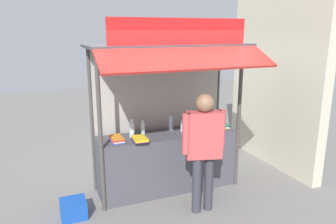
{
  "coord_description": "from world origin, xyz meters",
  "views": [
    {
      "loc": [
        -1.81,
        -4.47,
        2.51
      ],
      "look_at": [
        0.0,
        0.0,
        1.28
      ],
      "focal_mm": 34.66,
      "sensor_mm": 36.0,
      "label": 1
    }
  ],
  "objects_px": {
    "water_bottle_far_left": "(199,120)",
    "magazine_stack_front_left": "(220,126)",
    "magazine_stack_mid_left": "(140,139)",
    "vendor_person": "(204,143)",
    "magazine_stack_front_right": "(196,132)",
    "banana_bunch_leftmost": "(150,69)",
    "water_bottle_mid_right": "(171,123)",
    "water_bottle_left": "(143,128)",
    "banana_bunch_inner_right": "(220,65)",
    "water_bottle_back_left": "(132,129)",
    "water_bottle_rear_center": "(183,125)",
    "magazine_stack_right": "(116,139)",
    "plastic_crate": "(73,209)"
  },
  "relations": [
    {
      "from": "water_bottle_back_left",
      "to": "water_bottle_mid_right",
      "type": "height_order",
      "value": "water_bottle_back_left"
    },
    {
      "from": "banana_bunch_inner_right",
      "to": "banana_bunch_leftmost",
      "type": "distance_m",
      "value": 1.07
    },
    {
      "from": "banana_bunch_inner_right",
      "to": "magazine_stack_right",
      "type": "bearing_deg",
      "value": 166.43
    },
    {
      "from": "magazine_stack_front_left",
      "to": "vendor_person",
      "type": "distance_m",
      "value": 1.07
    },
    {
      "from": "magazine_stack_front_left",
      "to": "magazine_stack_front_right",
      "type": "height_order",
      "value": "magazine_stack_front_left"
    },
    {
      "from": "water_bottle_mid_right",
      "to": "magazine_stack_front_right",
      "type": "distance_m",
      "value": 0.43
    },
    {
      "from": "plastic_crate",
      "to": "banana_bunch_inner_right",
      "type": "bearing_deg",
      "value": -2.74
    },
    {
      "from": "water_bottle_far_left",
      "to": "vendor_person",
      "type": "xyz_separation_m",
      "value": [
        -0.45,
        -1.0,
        -0.01
      ]
    },
    {
      "from": "magazine_stack_front_right",
      "to": "vendor_person",
      "type": "height_order",
      "value": "vendor_person"
    },
    {
      "from": "water_bottle_back_left",
      "to": "plastic_crate",
      "type": "distance_m",
      "value": 1.38
    },
    {
      "from": "magazine_stack_mid_left",
      "to": "vendor_person",
      "type": "distance_m",
      "value": 0.95
    },
    {
      "from": "magazine_stack_front_left",
      "to": "banana_bunch_inner_right",
      "type": "height_order",
      "value": "banana_bunch_inner_right"
    },
    {
      "from": "water_bottle_back_left",
      "to": "water_bottle_left",
      "type": "height_order",
      "value": "water_bottle_back_left"
    },
    {
      "from": "banana_bunch_leftmost",
      "to": "magazine_stack_front_left",
      "type": "bearing_deg",
      "value": 15.68
    },
    {
      "from": "water_bottle_rear_center",
      "to": "magazine_stack_mid_left",
      "type": "height_order",
      "value": "water_bottle_rear_center"
    },
    {
      "from": "magazine_stack_front_left",
      "to": "water_bottle_rear_center",
      "type": "bearing_deg",
      "value": 177.53
    },
    {
      "from": "banana_bunch_leftmost",
      "to": "vendor_person",
      "type": "distance_m",
      "value": 1.23
    },
    {
      "from": "water_bottle_left",
      "to": "banana_bunch_inner_right",
      "type": "relative_size",
      "value": 0.92
    },
    {
      "from": "water_bottle_far_left",
      "to": "magazine_stack_front_right",
      "type": "height_order",
      "value": "water_bottle_far_left"
    },
    {
      "from": "water_bottle_back_left",
      "to": "water_bottle_left",
      "type": "bearing_deg",
      "value": 12.49
    },
    {
      "from": "water_bottle_mid_right",
      "to": "magazine_stack_mid_left",
      "type": "distance_m",
      "value": 0.72
    },
    {
      "from": "vendor_person",
      "to": "water_bottle_mid_right",
      "type": "bearing_deg",
      "value": 110.6
    },
    {
      "from": "water_bottle_left",
      "to": "magazine_stack_front_right",
      "type": "distance_m",
      "value": 0.83
    },
    {
      "from": "water_bottle_mid_right",
      "to": "magazine_stack_mid_left",
      "type": "bearing_deg",
      "value": -151.45
    },
    {
      "from": "vendor_person",
      "to": "banana_bunch_inner_right",
      "type": "bearing_deg",
      "value": 57.72
    },
    {
      "from": "water_bottle_mid_right",
      "to": "plastic_crate",
      "type": "xyz_separation_m",
      "value": [
        -1.64,
        -0.45,
        -0.92
      ]
    },
    {
      "from": "magazine_stack_front_right",
      "to": "plastic_crate",
      "type": "xyz_separation_m",
      "value": [
        -1.94,
        -0.15,
        -0.83
      ]
    },
    {
      "from": "water_bottle_far_left",
      "to": "magazine_stack_mid_left",
      "type": "distance_m",
      "value": 1.23
    },
    {
      "from": "magazine_stack_front_right",
      "to": "banana_bunch_leftmost",
      "type": "distance_m",
      "value": 1.36
    },
    {
      "from": "water_bottle_left",
      "to": "vendor_person",
      "type": "relative_size",
      "value": 0.14
    },
    {
      "from": "banana_bunch_leftmost",
      "to": "banana_bunch_inner_right",
      "type": "bearing_deg",
      "value": 0.07
    },
    {
      "from": "banana_bunch_inner_right",
      "to": "plastic_crate",
      "type": "bearing_deg",
      "value": 177.26
    },
    {
      "from": "water_bottle_back_left",
      "to": "magazine_stack_front_right",
      "type": "relative_size",
      "value": 1.15
    },
    {
      "from": "water_bottle_rear_center",
      "to": "magazine_stack_right",
      "type": "xyz_separation_m",
      "value": [
        -1.08,
        -0.04,
        -0.08
      ]
    },
    {
      "from": "banana_bunch_inner_right",
      "to": "banana_bunch_leftmost",
      "type": "bearing_deg",
      "value": -179.93
    },
    {
      "from": "magazine_stack_front_left",
      "to": "banana_bunch_inner_right",
      "type": "relative_size",
      "value": 1.2
    },
    {
      "from": "water_bottle_far_left",
      "to": "water_bottle_back_left",
      "type": "bearing_deg",
      "value": -172.57
    },
    {
      "from": "water_bottle_far_left",
      "to": "magazine_stack_front_left",
      "type": "distance_m",
      "value": 0.35
    },
    {
      "from": "water_bottle_rear_center",
      "to": "vendor_person",
      "type": "xyz_separation_m",
      "value": [
        -0.06,
        -0.81,
        -0.02
      ]
    },
    {
      "from": "water_bottle_mid_right",
      "to": "vendor_person",
      "type": "height_order",
      "value": "vendor_person"
    },
    {
      "from": "magazine_stack_front_left",
      "to": "magazine_stack_right",
      "type": "xyz_separation_m",
      "value": [
        -1.74,
        -0.02,
        -0.0
      ]
    },
    {
      "from": "water_bottle_back_left",
      "to": "banana_bunch_inner_right",
      "type": "bearing_deg",
      "value": -19.51
    },
    {
      "from": "magazine_stack_mid_left",
      "to": "banana_bunch_leftmost",
      "type": "xyz_separation_m",
      "value": [
        0.1,
        -0.21,
        1.04
      ]
    },
    {
      "from": "magazine_stack_right",
      "to": "banana_bunch_leftmost",
      "type": "distance_m",
      "value": 1.17
    },
    {
      "from": "magazine_stack_front_right",
      "to": "banana_bunch_leftmost",
      "type": "height_order",
      "value": "banana_bunch_leftmost"
    },
    {
      "from": "magazine_stack_mid_left",
      "to": "plastic_crate",
      "type": "bearing_deg",
      "value": -173.95
    },
    {
      "from": "magazine_stack_front_left",
      "to": "magazine_stack_right",
      "type": "distance_m",
      "value": 1.74
    },
    {
      "from": "water_bottle_mid_right",
      "to": "magazine_stack_front_left",
      "type": "xyz_separation_m",
      "value": [
        0.8,
        -0.18,
        -0.08
      ]
    },
    {
      "from": "water_bottle_mid_right",
      "to": "magazine_stack_right",
      "type": "xyz_separation_m",
      "value": [
        -0.94,
        -0.2,
        -0.08
      ]
    },
    {
      "from": "water_bottle_far_left",
      "to": "vendor_person",
      "type": "distance_m",
      "value": 1.1
    }
  ]
}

